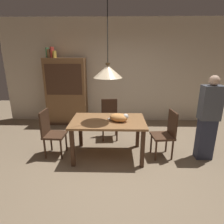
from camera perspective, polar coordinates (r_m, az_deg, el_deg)
ground at (r=3.52m, az=0.51°, el=-16.74°), size 10.00×10.00×0.00m
back_wall at (r=5.59m, az=0.96°, el=11.97°), size 6.40×0.10×2.90m
dining_table at (r=3.64m, az=-1.16°, el=-3.95°), size 1.40×0.90×0.75m
chair_far_back at (r=4.51m, az=-0.75°, el=-1.54°), size 0.43×0.43×0.93m
chair_right_side at (r=3.82m, az=16.10°, el=-5.82°), size 0.44×0.44×0.93m
chair_left_side at (r=3.91m, az=-17.98°, el=-5.48°), size 0.42×0.42×0.93m
cat_sleeping at (r=3.51m, az=2.19°, el=-1.67°), size 0.40×0.31×0.16m
pendant_lamp at (r=3.41m, az=-1.26°, el=12.15°), size 0.52×0.52×1.30m
hutch_bookcase at (r=5.52m, az=-13.47°, el=5.55°), size 1.12×0.45×1.85m
book_green_slim at (r=5.55m, az=-18.83°, el=16.54°), size 0.03×0.20×0.26m
book_brown_thick at (r=5.53m, az=-18.19°, el=16.39°), size 0.06×0.24×0.22m
book_red_tall at (r=5.51m, az=-17.54°, el=16.76°), size 0.04×0.22×0.28m
book_yellow_short at (r=5.49m, az=-16.90°, el=16.29°), size 0.04×0.20×0.18m
person_standing at (r=3.93m, az=26.99°, el=-1.85°), size 0.36×0.22×1.60m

